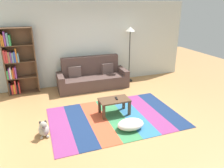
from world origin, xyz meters
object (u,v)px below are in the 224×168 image
Objects in this scene: pouf at (131,124)px; tv_remote at (116,98)px; standing_lamp at (130,36)px; bookshelf at (16,63)px; coffee_table at (114,102)px; couch at (92,78)px; dog at (44,129)px.

pouf is 4.01× the size of tv_remote.
standing_lamp is (1.26, 2.90, 1.47)m from pouf.
coffee_table is at bearing -44.98° from bookshelf.
tv_remote is at bearing -121.50° from standing_lamp.
couch is 3.76× the size of pouf.
bookshelf reaches higher than dog.
tv_remote is (1.78, 0.40, 0.25)m from dog.
couch is 2.34m from bookshelf.
bookshelf is 3.28m from tv_remote.
tv_remote is (0.06, 0.01, 0.09)m from coffee_table.
coffee_table is at bearing -89.21° from couch.
pouf is 1.86m from dog.
coffee_table is 1.77m from dog.
tv_remote is (-1.30, -2.12, -1.17)m from standing_lamp.
standing_lamp is at bearing 66.56° from pouf.
bookshelf reaches higher than coffee_table.
bookshelf reaches higher than couch.
standing_lamp is (1.35, 2.13, 1.26)m from coffee_table.
tv_remote reaches higher than coffee_table.
standing_lamp is 12.64× the size of tv_remote.
bookshelf reaches higher than pouf.
pouf is (0.10, -0.77, -0.21)m from coffee_table.
coffee_table is at bearing 97.22° from pouf.
pouf is 0.32× the size of standing_lamp.
bookshelf is 2.82m from dog.
couch is at bearing -7.26° from bookshelf.
pouf is (0.13, -2.75, -0.22)m from couch.
coffee_table is 0.80m from pouf.
coffee_table reaches higher than dog.
dog is (-1.72, -0.38, -0.17)m from coffee_table.
couch is 1.14× the size of bookshelf.
tv_remote is (-0.04, 0.78, 0.30)m from pouf.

